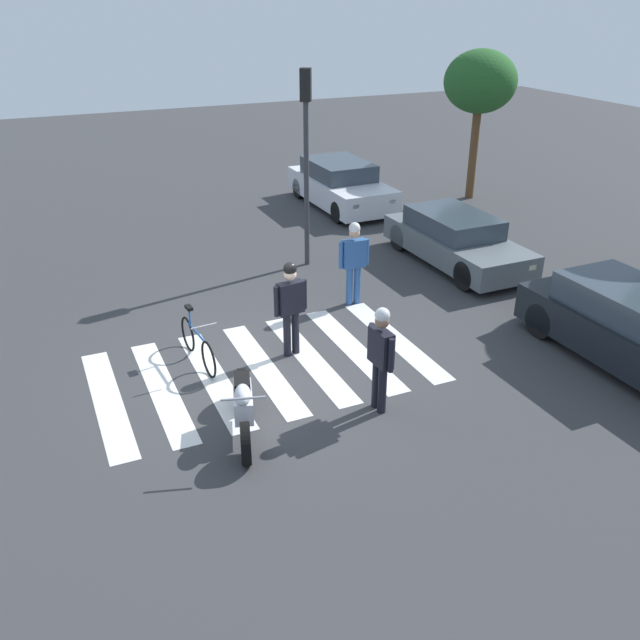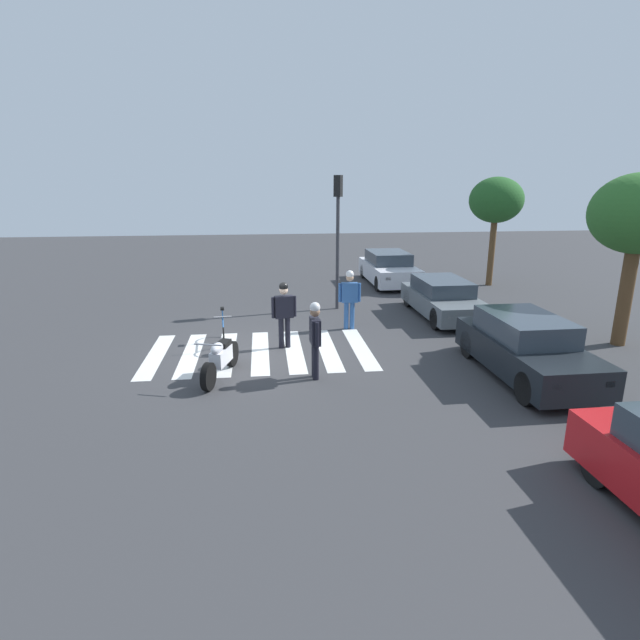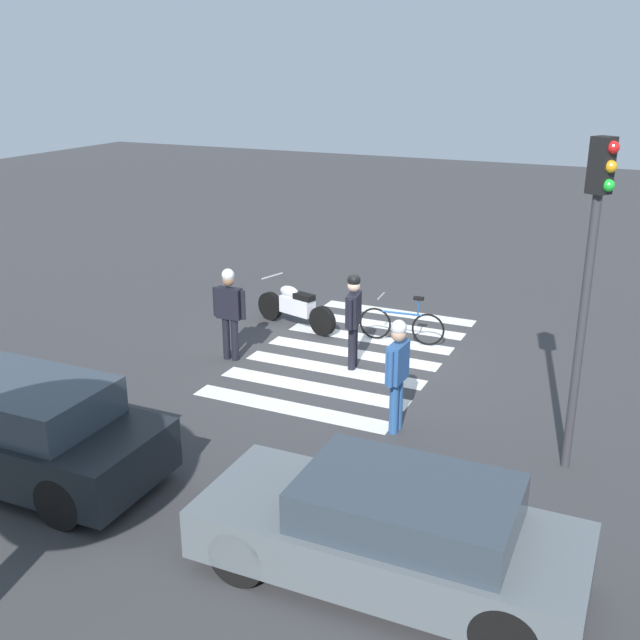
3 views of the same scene
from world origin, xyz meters
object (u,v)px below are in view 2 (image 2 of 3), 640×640
(pedestrian_bystander, at_px, (350,295))
(officer_by_motorcycle, at_px, (315,335))
(leaning_bicycle, at_px, (223,332))
(car_white_van, at_px, (389,269))
(police_motorcycle, at_px, (221,358))
(officer_on_foot, at_px, (284,310))
(car_black_suv, at_px, (526,348))
(car_grey_coupe, at_px, (443,298))
(traffic_light_pole, at_px, (338,222))

(pedestrian_bystander, bearing_deg, officer_by_motorcycle, -20.75)
(leaning_bicycle, xyz_separation_m, car_white_van, (-7.89, 6.61, 0.29))
(police_motorcycle, height_order, pedestrian_bystander, pedestrian_bystander)
(officer_on_foot, xyz_separation_m, car_black_suv, (2.69, 5.43, -0.38))
(leaning_bicycle, bearing_deg, officer_on_foot, 76.92)
(officer_by_motorcycle, height_order, car_grey_coupe, officer_by_motorcycle)
(officer_by_motorcycle, bearing_deg, leaning_bicycle, -139.75)
(officer_on_foot, distance_m, traffic_light_pole, 5.01)
(officer_on_foot, bearing_deg, leaning_bicycle, -103.08)
(car_grey_coupe, relative_size, car_black_suv, 1.00)
(leaning_bicycle, distance_m, pedestrian_bystander, 3.94)
(car_white_van, bearing_deg, officer_by_motorcycle, -22.46)
(police_motorcycle, relative_size, leaning_bicycle, 1.19)
(officer_on_foot, height_order, pedestrian_bystander, officer_on_foot)
(officer_by_motorcycle, bearing_deg, traffic_light_pole, 167.05)
(officer_on_foot, relative_size, car_black_suv, 0.43)
(police_motorcycle, distance_m, car_white_van, 12.13)
(police_motorcycle, bearing_deg, officer_by_motorcycle, 81.80)
(officer_by_motorcycle, relative_size, traffic_light_pole, 0.39)
(car_black_suv, bearing_deg, pedestrian_bystander, -141.48)
(car_white_van, height_order, car_black_suv, car_black_suv)
(officer_by_motorcycle, bearing_deg, officer_on_foot, -165.36)
(leaning_bicycle, distance_m, car_grey_coupe, 7.42)
(officer_on_foot, height_order, car_black_suv, officer_on_foot)
(pedestrian_bystander, distance_m, car_white_van, 7.33)
(police_motorcycle, bearing_deg, car_white_van, 147.53)
(officer_on_foot, relative_size, pedestrian_bystander, 1.00)
(leaning_bicycle, height_order, officer_by_motorcycle, officer_by_motorcycle)
(car_white_van, bearing_deg, officer_on_foot, -30.91)
(police_motorcycle, xyz_separation_m, car_black_suv, (0.73, 6.99, 0.22))
(police_motorcycle, height_order, car_grey_coupe, car_grey_coupe)
(leaning_bicycle, height_order, officer_on_foot, officer_on_foot)
(pedestrian_bystander, relative_size, car_grey_coupe, 0.43)
(car_white_van, bearing_deg, leaning_bicycle, -39.95)
(leaning_bicycle, xyz_separation_m, car_black_suv, (3.07, 7.08, 0.31))
(pedestrian_bystander, distance_m, traffic_light_pole, 3.24)
(police_motorcycle, relative_size, car_grey_coupe, 0.49)
(police_motorcycle, height_order, car_black_suv, car_black_suv)
(car_grey_coupe, bearing_deg, officer_on_foot, -63.53)
(pedestrian_bystander, distance_m, car_grey_coupe, 3.56)
(car_black_suv, bearing_deg, car_grey_coupe, -179.68)
(car_black_suv, distance_m, traffic_light_pole, 7.95)
(pedestrian_bystander, bearing_deg, police_motorcycle, -45.66)
(pedestrian_bystander, bearing_deg, car_white_van, 156.57)
(car_white_van, bearing_deg, police_motorcycle, -32.47)
(leaning_bicycle, relative_size, car_black_suv, 0.42)
(car_grey_coupe, relative_size, traffic_light_pole, 0.93)
(traffic_light_pole, bearing_deg, car_black_suv, 26.31)
(car_white_van, xyz_separation_m, traffic_light_pole, (4.16, -2.89, 2.38))
(police_motorcycle, bearing_deg, car_grey_coupe, 123.76)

